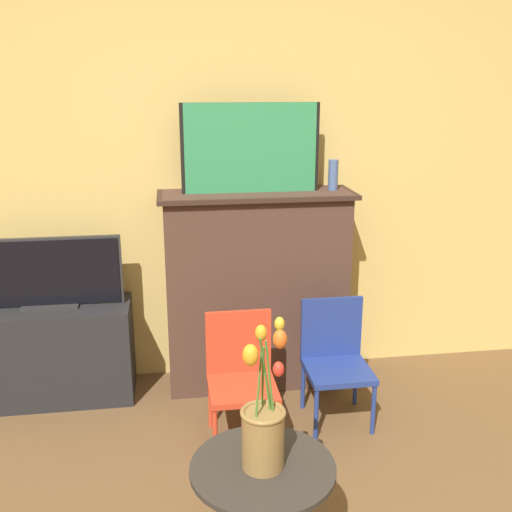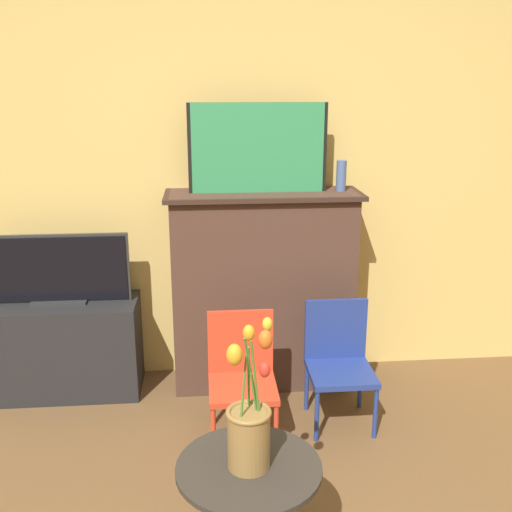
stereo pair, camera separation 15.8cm
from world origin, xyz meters
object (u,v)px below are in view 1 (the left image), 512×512
object	(u,v)px
chair_red	(241,372)
chair_blue	(335,355)
painting	(251,148)
tv_monitor	(48,274)
vase_tulips	(263,427)

from	to	relation	value
chair_red	chair_blue	xyz separation A→B (m)	(0.52, 0.11, 0.00)
painting	chair_red	distance (m)	1.21
tv_monitor	chair_red	xyz separation A→B (m)	(1.00, -0.54, -0.39)
chair_red	vase_tulips	xyz separation A→B (m)	(-0.03, -0.91, 0.26)
painting	tv_monitor	world-z (taller)	painting
chair_red	chair_blue	distance (m)	0.54
painting	chair_red	size ratio (longest dim) A/B	1.19
tv_monitor	chair_red	bearing A→B (deg)	-28.52
painting	chair_blue	size ratio (longest dim) A/B	1.19
vase_tulips	chair_red	bearing A→B (deg)	87.97
tv_monitor	chair_red	world-z (taller)	tv_monitor
painting	chair_blue	distance (m)	1.22
tv_monitor	vase_tulips	world-z (taller)	vase_tulips
painting	chair_blue	world-z (taller)	painting
painting	chair_red	bearing A→B (deg)	-103.04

